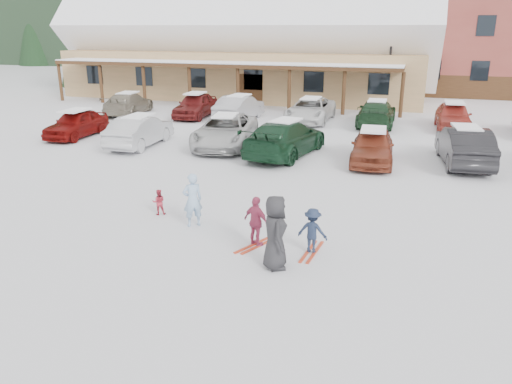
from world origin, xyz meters
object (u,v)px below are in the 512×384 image
(toddler_red, at_px, (159,202))
(parked_car_9, at_px, (239,108))
(parked_car_12, at_px, (453,116))
(parked_car_8, at_px, (196,105))
(parked_car_10, at_px, (310,110))
(day_lodge, at_px, (246,46))
(adult_skier, at_px, (193,200))
(parked_car_0, at_px, (76,124))
(parked_car_5, at_px, (464,146))
(parked_car_11, at_px, (376,113))
(parked_car_7, at_px, (128,104))
(parked_car_2, at_px, (225,131))
(parked_car_1, at_px, (140,131))
(parked_car_3, at_px, (285,138))
(lamp_post, at_px, (390,59))
(parked_car_4, at_px, (372,146))
(child_navy, at_px, (312,231))
(child_magenta, at_px, (256,222))
(bystander_dark, at_px, (275,232))

(toddler_red, relative_size, parked_car_9, 0.17)
(toddler_red, height_order, parked_car_12, parked_car_12)
(parked_car_8, relative_size, parked_car_10, 0.87)
(day_lodge, relative_size, adult_skier, 18.63)
(adult_skier, bearing_deg, parked_car_0, -81.93)
(day_lodge, bearing_deg, parked_car_5, -49.42)
(parked_car_8, height_order, parked_car_11, parked_car_8)
(parked_car_7, xyz_separation_m, parked_car_9, (7.61, 0.04, 0.06))
(parked_car_10, bearing_deg, parked_car_2, -107.36)
(parked_car_1, xyz_separation_m, parked_car_2, (3.92, 1.13, 0.02))
(parked_car_1, height_order, parked_car_2, parked_car_2)
(parked_car_8, xyz_separation_m, parked_car_12, (15.18, 0.61, -0.00))
(parked_car_3, height_order, parked_car_9, parked_car_3)
(lamp_post, relative_size, parked_car_11, 1.17)
(day_lodge, relative_size, parked_car_3, 5.40)
(adult_skier, bearing_deg, parked_car_9, -116.19)
(parked_car_4, xyz_separation_m, parked_car_12, (3.62, 8.62, 0.03))
(lamp_post, relative_size, parked_car_4, 1.39)
(parked_car_0, bearing_deg, parked_car_7, 97.96)
(parked_car_3, relative_size, parked_car_10, 1.06)
(parked_car_2, relative_size, parked_car_5, 1.13)
(child_navy, xyz_separation_m, parked_car_5, (4.28, 10.22, 0.20))
(parked_car_9, distance_m, parked_car_12, 12.21)
(adult_skier, bearing_deg, parked_car_1, -93.18)
(toddler_red, bearing_deg, parked_car_1, -84.25)
(parked_car_1, relative_size, parked_car_4, 1.05)
(adult_skier, relative_size, child_magenta, 1.16)
(bystander_dark, xyz_separation_m, parked_car_7, (-14.84, 18.18, -0.20))
(toddler_red, height_order, parked_car_2, parked_car_2)
(day_lodge, height_order, child_magenta, day_lodge)
(parked_car_9, bearing_deg, child_navy, 118.39)
(parked_car_2, distance_m, parked_car_4, 6.98)
(adult_skier, bearing_deg, parked_car_2, -115.54)
(parked_car_9, bearing_deg, day_lodge, -69.90)
(toddler_red, distance_m, parked_car_1, 9.52)
(parked_car_0, height_order, parked_car_5, parked_car_5)
(parked_car_7, bearing_deg, child_magenta, 121.02)
(day_lodge, relative_size, parked_car_10, 5.70)
(bystander_dark, xyz_separation_m, parked_car_12, (4.96, 19.06, -0.15))
(parked_car_8, xyz_separation_m, parked_car_11, (11.06, 0.47, -0.03))
(lamp_post, distance_m, toddler_red, 24.42)
(parked_car_3, bearing_deg, parked_car_7, -21.71)
(lamp_post, distance_m, child_navy, 25.07)
(toddler_red, distance_m, parked_car_7, 19.02)
(parked_car_1, relative_size, parked_car_12, 1.00)
(day_lodge, bearing_deg, parked_car_12, -33.67)
(child_navy, relative_size, parked_car_7, 0.25)
(child_magenta, xyz_separation_m, parked_car_2, (-4.78, 10.40, 0.08))
(parked_car_7, xyz_separation_m, parked_car_11, (15.68, 0.74, 0.03))
(day_lodge, height_order, bystander_dark, day_lodge)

